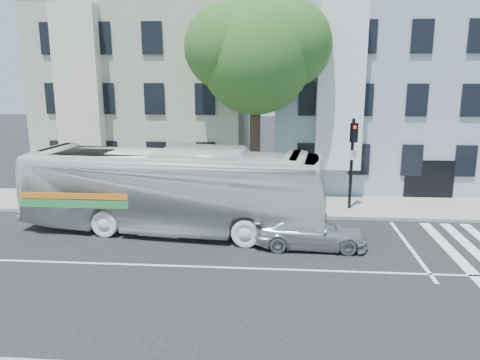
# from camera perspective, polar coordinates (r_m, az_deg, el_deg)

# --- Properties ---
(ground) EXTENTS (120.00, 120.00, 0.00)m
(ground) POSITION_cam_1_polar(r_m,az_deg,el_deg) (16.94, 0.32, -10.71)
(ground) COLOR black
(ground) RESTS_ON ground
(sidewalk_far) EXTENTS (80.00, 4.00, 0.15)m
(sidewalk_far) POSITION_cam_1_polar(r_m,az_deg,el_deg) (24.45, 1.73, -3.01)
(sidewalk_far) COLOR gray
(sidewalk_far) RESTS_ON ground
(building_left) EXTENTS (12.00, 10.00, 11.00)m
(building_left) POSITION_cam_1_polar(r_m,az_deg,el_deg) (31.57, -10.54, 10.39)
(building_left) COLOR #A0A187
(building_left) RESTS_ON ground
(building_right) EXTENTS (12.00, 10.00, 11.00)m
(building_right) POSITION_cam_1_polar(r_m,az_deg,el_deg) (31.06, 15.70, 10.09)
(building_right) COLOR #96A6B2
(building_right) RESTS_ON ground
(street_tree) EXTENTS (7.30, 5.90, 11.10)m
(street_tree) POSITION_cam_1_polar(r_m,az_deg,el_deg) (24.26, 2.09, 15.39)
(street_tree) COLOR #2D2116
(street_tree) RESTS_ON ground
(bus) EXTENTS (4.63, 13.51, 3.69)m
(bus) POSITION_cam_1_polar(r_m,az_deg,el_deg) (20.48, -8.23, -1.19)
(bus) COLOR silver
(bus) RESTS_ON ground
(sedan) EXTENTS (1.87, 4.47, 1.29)m
(sedan) POSITION_cam_1_polar(r_m,az_deg,el_deg) (18.86, 8.56, -6.24)
(sedan) COLOR silver
(sedan) RESTS_ON ground
(hedge) EXTENTS (8.16, 4.06, 0.70)m
(hedge) POSITION_cam_1_polar(r_m,az_deg,el_deg) (23.59, -11.63, -2.81)
(hedge) COLOR #29611F
(hedge) RESTS_ON sidewalk_far
(traffic_signal) EXTENTS (0.46, 0.55, 4.65)m
(traffic_signal) POSITION_cam_1_polar(r_m,az_deg,el_deg) (23.47, 13.55, 3.29)
(traffic_signal) COLOR black
(traffic_signal) RESTS_ON ground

